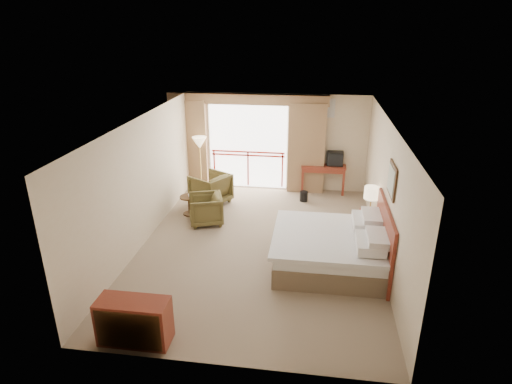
# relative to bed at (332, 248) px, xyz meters

# --- Properties ---
(floor) EXTENTS (7.00, 7.00, 0.00)m
(floor) POSITION_rel_bed_xyz_m (-1.50, 0.60, -0.38)
(floor) COLOR #837059
(floor) RESTS_ON ground
(ceiling) EXTENTS (7.00, 7.00, 0.00)m
(ceiling) POSITION_rel_bed_xyz_m (-1.50, 0.60, 2.32)
(ceiling) COLOR white
(ceiling) RESTS_ON wall_back
(wall_back) EXTENTS (5.00, 0.00, 5.00)m
(wall_back) POSITION_rel_bed_xyz_m (-1.50, 4.10, 0.97)
(wall_back) COLOR beige
(wall_back) RESTS_ON ground
(wall_front) EXTENTS (5.00, 0.00, 5.00)m
(wall_front) POSITION_rel_bed_xyz_m (-1.50, -2.90, 0.97)
(wall_front) COLOR beige
(wall_front) RESTS_ON ground
(wall_left) EXTENTS (0.00, 7.00, 7.00)m
(wall_left) POSITION_rel_bed_xyz_m (-4.00, 0.60, 0.97)
(wall_left) COLOR beige
(wall_left) RESTS_ON ground
(wall_right) EXTENTS (0.00, 7.00, 7.00)m
(wall_right) POSITION_rel_bed_xyz_m (1.00, 0.60, 0.97)
(wall_right) COLOR beige
(wall_right) RESTS_ON ground
(balcony_door) EXTENTS (2.40, 0.00, 2.40)m
(balcony_door) POSITION_rel_bed_xyz_m (-2.30, 4.08, 0.82)
(balcony_door) COLOR white
(balcony_door) RESTS_ON wall_back
(balcony_railing) EXTENTS (2.09, 0.03, 1.02)m
(balcony_railing) POSITION_rel_bed_xyz_m (-2.30, 4.06, 0.44)
(balcony_railing) COLOR #AD1D0E
(balcony_railing) RESTS_ON wall_back
(curtain_left) EXTENTS (1.00, 0.26, 2.50)m
(curtain_left) POSITION_rel_bed_xyz_m (-3.95, 3.95, 0.87)
(curtain_left) COLOR brown
(curtain_left) RESTS_ON wall_back
(curtain_right) EXTENTS (1.00, 0.26, 2.50)m
(curtain_right) POSITION_rel_bed_xyz_m (-0.65, 3.95, 0.87)
(curtain_right) COLOR brown
(curtain_right) RESTS_ON wall_back
(valance) EXTENTS (4.40, 0.22, 0.28)m
(valance) POSITION_rel_bed_xyz_m (-2.30, 3.98, 2.17)
(valance) COLOR brown
(valance) RESTS_ON wall_back
(hvac_vent) EXTENTS (0.50, 0.04, 0.50)m
(hvac_vent) POSITION_rel_bed_xyz_m (-0.20, 4.07, 1.97)
(hvac_vent) COLOR silver
(hvac_vent) RESTS_ON wall_back
(bed) EXTENTS (2.13, 2.06, 0.97)m
(bed) POSITION_rel_bed_xyz_m (0.00, 0.00, 0.00)
(bed) COLOR brown
(bed) RESTS_ON floor
(headboard) EXTENTS (0.06, 2.10, 1.30)m
(headboard) POSITION_rel_bed_xyz_m (0.96, 0.00, 0.27)
(headboard) COLOR maroon
(headboard) RESTS_ON wall_right
(framed_art) EXTENTS (0.04, 0.72, 0.60)m
(framed_art) POSITION_rel_bed_xyz_m (0.97, 0.00, 1.47)
(framed_art) COLOR black
(framed_art) RESTS_ON wall_right
(nightstand) EXTENTS (0.44, 0.52, 0.60)m
(nightstand) POSITION_rel_bed_xyz_m (0.84, 1.29, -0.08)
(nightstand) COLOR maroon
(nightstand) RESTS_ON floor
(table_lamp) EXTENTS (0.33, 0.33, 0.57)m
(table_lamp) POSITION_rel_bed_xyz_m (0.84, 1.34, 0.67)
(table_lamp) COLOR tan
(table_lamp) RESTS_ON nightstand
(phone) EXTENTS (0.23, 0.20, 0.09)m
(phone) POSITION_rel_bed_xyz_m (0.79, 1.14, 0.27)
(phone) COLOR black
(phone) RESTS_ON nightstand
(desk) EXTENTS (1.22, 0.59, 0.80)m
(desk) POSITION_rel_bed_xyz_m (-0.16, 4.05, 0.24)
(desk) COLOR maroon
(desk) RESTS_ON floor
(tv) EXTENTS (0.44, 0.35, 0.40)m
(tv) POSITION_rel_bed_xyz_m (0.14, 3.99, 0.62)
(tv) COLOR black
(tv) RESTS_ON desk
(coffee_maker) EXTENTS (0.15, 0.15, 0.27)m
(coffee_maker) POSITION_rel_bed_xyz_m (-0.51, 3.99, 0.55)
(coffee_maker) COLOR black
(coffee_maker) RESTS_ON desk
(cup) EXTENTS (0.09, 0.09, 0.10)m
(cup) POSITION_rel_bed_xyz_m (-0.36, 3.94, 0.47)
(cup) COLOR white
(cup) RESTS_ON desk
(wastebasket) EXTENTS (0.22, 0.22, 0.27)m
(wastebasket) POSITION_rel_bed_xyz_m (-0.65, 3.20, -0.24)
(wastebasket) COLOR black
(wastebasket) RESTS_ON floor
(armchair_far) EXTENTS (1.20, 1.19, 0.81)m
(armchair_far) POSITION_rel_bed_xyz_m (-3.09, 2.74, -0.38)
(armchair_far) COLOR #493F1F
(armchair_far) RESTS_ON floor
(armchair_near) EXTENTS (0.97, 0.96, 0.71)m
(armchair_near) POSITION_rel_bed_xyz_m (-2.91, 1.53, -0.38)
(armchair_near) COLOR #493F1F
(armchair_near) RESTS_ON floor
(side_table) EXTENTS (0.44, 0.44, 0.48)m
(side_table) POSITION_rel_bed_xyz_m (-3.45, 1.94, -0.05)
(side_table) COLOR black
(side_table) RESTS_ON floor
(book) EXTENTS (0.25, 0.27, 0.02)m
(book) POSITION_rel_bed_xyz_m (-3.45, 1.94, 0.11)
(book) COLOR white
(book) RESTS_ON side_table
(floor_lamp) EXTENTS (0.40, 0.40, 1.56)m
(floor_lamp) POSITION_rel_bed_xyz_m (-3.57, 3.59, 0.96)
(floor_lamp) COLOR tan
(floor_lamp) RESTS_ON floor
(dresser) EXTENTS (1.07, 0.45, 0.71)m
(dresser) POSITION_rel_bed_xyz_m (-2.95, -2.59, -0.02)
(dresser) COLOR maroon
(dresser) RESTS_ON floor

